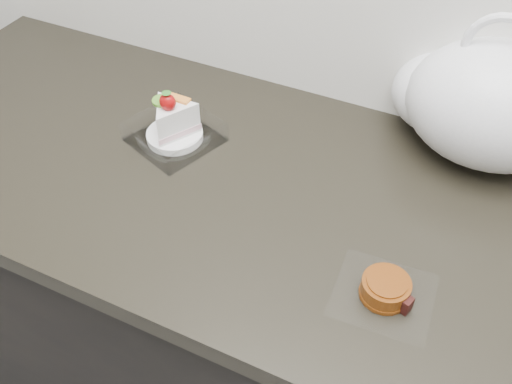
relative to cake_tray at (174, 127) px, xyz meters
name	(u,v)px	position (x,y,z in m)	size (l,w,h in m)	color
counter	(338,357)	(0.40, -0.05, -0.48)	(2.04, 0.64, 0.90)	black
cake_tray	(174,127)	(0.00, 0.00, 0.00)	(0.19, 0.19, 0.12)	white
mooncake_wrap	(386,290)	(0.47, -0.18, -0.02)	(0.15, 0.14, 0.03)	white
plastic_bag	(483,102)	(0.52, 0.21, 0.08)	(0.37, 0.28, 0.28)	white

